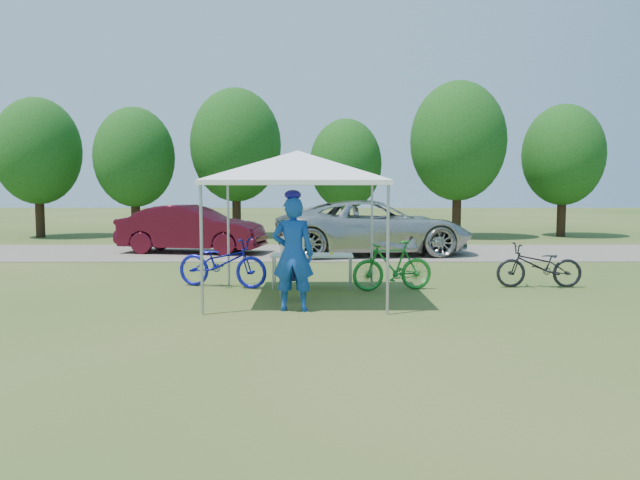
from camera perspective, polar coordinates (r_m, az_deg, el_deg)
The scene contains 14 objects.
ground at distance 11.67m, azimuth -2.03°, elevation -5.33°, with size 100.00×100.00×0.00m, color #2D5119.
gravel_strip at distance 19.59m, azimuth -1.27°, elevation -1.14°, with size 24.00×5.00×0.02m, color gray.
canopy at distance 11.50m, azimuth -2.07°, elevation 7.79°, with size 4.53×4.53×3.00m.
treeline at distance 25.57m, azimuth -1.69°, elevation 8.18°, with size 24.89×4.28×6.30m.
folding_table at distance 12.80m, azimuth -0.72°, elevation -1.52°, with size 1.66×0.69×0.68m.
folding_chair at distance 11.54m, azimuth -2.54°, elevation -3.03°, with size 0.51×0.53×0.82m.
cooler at distance 12.79m, azimuth -2.52°, elevation -0.52°, with size 0.50×0.34×0.36m.
ice_cream_cup at distance 12.75m, azimuth 1.09°, elevation -1.23°, with size 0.07×0.07×0.05m, color yellow.
cyclist at distance 10.36m, azimuth -2.49°, elevation -1.31°, with size 0.69×0.46×1.90m, color #1342A0.
bike_blue at distance 13.00m, azimuth -8.91°, elevation -2.04°, with size 0.68×1.96×1.03m, color #1214A0.
bike_green at distance 12.53m, azimuth 6.64°, elevation -2.35°, with size 0.47×1.65×0.99m, color #197323.
bike_dark at distance 13.56m, azimuth 19.42°, elevation -2.21°, with size 0.61×1.74×0.92m, color black.
minivan at distance 18.96m, azimuth 4.88°, elevation 1.17°, with size 2.73×5.92×1.65m, color #BBBCB7.
sedan at distance 19.80m, azimuth -11.64°, elevation 1.00°, with size 1.56×4.49×1.48m, color #4A0C19.
Camera 1 is at (0.38, -11.47, 2.07)m, focal length 35.00 mm.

